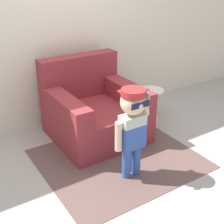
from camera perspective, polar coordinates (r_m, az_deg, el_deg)
ground_plane at (r=3.67m, az=-4.47°, el=-5.65°), size 10.00×10.00×0.00m
wall_back at (r=3.87m, az=-10.65°, el=16.23°), size 10.00×0.05×2.60m
armchair at (r=3.70m, az=-3.41°, el=0.21°), size 0.99×1.00×0.91m
person_child at (r=2.84m, az=3.75°, el=-1.51°), size 0.37×0.28×0.91m
side_table at (r=4.12m, az=7.13°, el=1.89°), size 0.32×0.32×0.43m
rug at (r=3.38m, az=1.16°, el=-8.49°), size 1.60×1.40×0.01m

